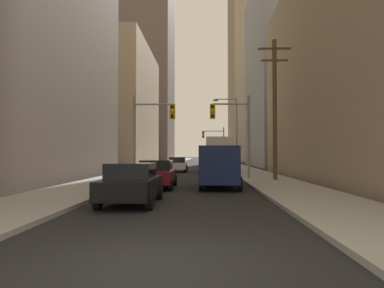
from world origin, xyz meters
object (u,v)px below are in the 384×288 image
object	(u,v)px
traffic_signal_near_left	(152,124)
traffic_signal_near_right	(232,124)
sedan_black	(132,183)
traffic_signal_far_right	(214,140)
sedan_white	(178,164)
cargo_van_navy	(219,164)
sedan_maroon	(157,174)
city_bus	(218,153)

from	to	relation	value
traffic_signal_near_left	traffic_signal_near_right	bearing A→B (deg)	-0.00
sedan_black	traffic_signal_near_left	bearing A→B (deg)	94.96
traffic_signal_near_left	traffic_signal_far_right	xyz separation A→B (m)	(5.43, 29.18, 0.02)
traffic_signal_far_right	sedan_white	bearing A→B (deg)	-103.57
traffic_signal_near_right	cargo_van_navy	bearing A→B (deg)	-102.46
traffic_signal_near_left	sedan_maroon	bearing A→B (deg)	-78.68
sedan_maroon	traffic_signal_near_left	xyz separation A→B (m)	(-1.15, 5.76, 3.23)
traffic_signal_near_left	traffic_signal_far_right	bearing A→B (deg)	79.47
sedan_black	sedan_white	world-z (taller)	same
city_bus	traffic_signal_near_left	world-z (taller)	traffic_signal_near_left
sedan_maroon	city_bus	bearing A→B (deg)	76.99
traffic_signal_near_left	cargo_van_navy	bearing A→B (deg)	-50.26
city_bus	traffic_signal_near_right	bearing A→B (deg)	-87.71
cargo_van_navy	traffic_signal_near_left	size ratio (longest dim) A/B	0.88
cargo_van_navy	traffic_signal_far_right	size ratio (longest dim) A/B	0.88
sedan_white	traffic_signal_near_right	bearing A→B (deg)	-66.99
sedan_black	cargo_van_navy	bearing A→B (deg)	60.80
traffic_signal_near_left	traffic_signal_near_right	xyz separation A→B (m)	(5.72, -0.00, -0.01)
traffic_signal_near_left	city_bus	bearing A→B (deg)	66.30
sedan_black	traffic_signal_near_right	size ratio (longest dim) A/B	0.70
traffic_signal_far_right	traffic_signal_near_left	bearing A→B (deg)	-100.53
cargo_van_navy	traffic_signal_far_right	xyz separation A→B (m)	(0.91, 34.62, 2.74)
cargo_van_navy	sedan_black	bearing A→B (deg)	-119.20
cargo_van_navy	sedan_maroon	distance (m)	3.42
sedan_maroon	traffic_signal_near_right	world-z (taller)	traffic_signal_near_right
sedan_maroon	traffic_signal_far_right	distance (m)	35.35
traffic_signal_near_right	traffic_signal_far_right	distance (m)	29.19
cargo_van_navy	sedan_maroon	world-z (taller)	cargo_van_navy
city_bus	cargo_van_navy	distance (m)	17.41
city_bus	sedan_white	world-z (taller)	city_bus
cargo_van_navy	traffic_signal_near_right	size ratio (longest dim) A/B	0.88
city_bus	traffic_signal_far_right	distance (m)	17.36
city_bus	sedan_maroon	xyz separation A→B (m)	(-4.09, -17.70, -1.16)
city_bus	sedan_maroon	bearing A→B (deg)	-103.01
sedan_white	sedan_black	bearing A→B (deg)	-90.07
city_bus	sedan_white	xyz separation A→B (m)	(-4.20, -0.93, -1.16)
city_bus	cargo_van_navy	size ratio (longest dim) A/B	2.19
sedan_maroon	traffic_signal_near_left	size ratio (longest dim) A/B	0.70
city_bus	traffic_signal_near_left	bearing A→B (deg)	-113.70
sedan_maroon	traffic_signal_near_right	xyz separation A→B (m)	(4.57, 5.76, 3.22)
city_bus	cargo_van_navy	xyz separation A→B (m)	(-0.72, -17.39, -0.64)
cargo_van_navy	sedan_black	distance (m)	7.21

